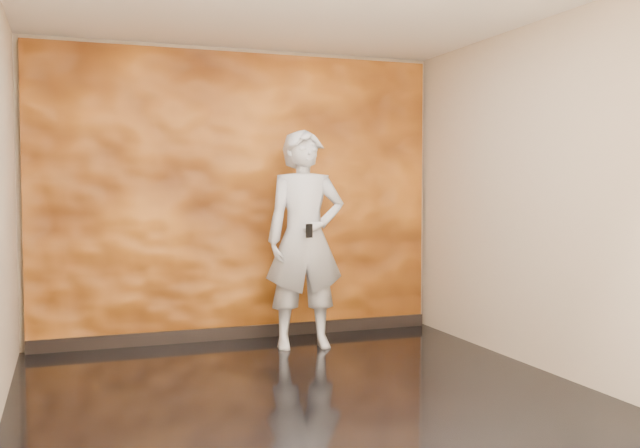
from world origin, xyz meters
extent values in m
cube|color=black|center=(0.00, 0.00, -0.01)|extent=(4.00, 4.00, 0.01)
cube|color=#B3A18C|center=(0.00, 2.00, 1.40)|extent=(4.00, 0.02, 2.80)
cube|color=#B3A18C|center=(0.00, -2.00, 1.40)|extent=(4.00, 0.02, 2.80)
cube|color=#B3A18C|center=(2.00, 0.00, 1.40)|extent=(0.02, 4.00, 2.80)
cube|color=orange|center=(0.00, 1.96, 1.38)|extent=(3.90, 0.06, 2.75)
cube|color=black|center=(0.00, 1.92, 0.06)|extent=(3.90, 0.04, 0.12)
imported|color=#8F949E|center=(0.46, 1.36, 0.99)|extent=(0.77, 0.55, 1.99)
cube|color=black|center=(0.41, 1.10, 1.09)|extent=(0.07, 0.03, 0.12)
camera|label=1|loc=(-1.59, -4.78, 1.47)|focal=40.00mm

